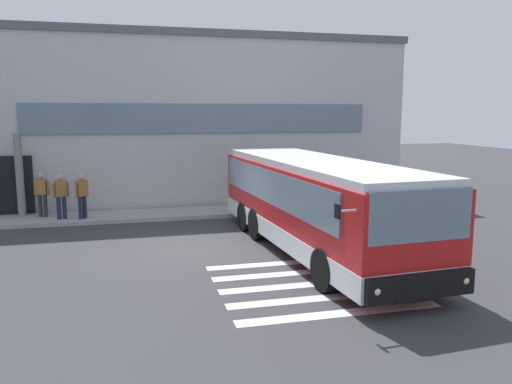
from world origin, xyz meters
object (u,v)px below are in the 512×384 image
bus_main_foreground (315,207)px  safety_bollard_yellow (247,207)px  passenger_near_column (42,192)px  passenger_by_doorway (61,193)px  passenger_at_curb_edge (82,194)px  entry_support_column (20,175)px

bus_main_foreground → safety_bollard_yellow: bus_main_foreground is taller
bus_main_foreground → passenger_near_column: 10.63m
bus_main_foreground → passenger_near_column: bearing=142.3°
bus_main_foreground → passenger_by_doorway: bus_main_foreground is taller
passenger_at_curb_edge → safety_bollard_yellow: bearing=-6.6°
entry_support_column → passenger_near_column: bearing=-24.2°
entry_support_column → bus_main_foreground: entry_support_column is taller
passenger_by_doorway → bus_main_foreground: bearing=-37.7°
entry_support_column → bus_main_foreground: bearing=-36.7°
entry_support_column → safety_bollard_yellow: size_ratio=3.45×
bus_main_foreground → passenger_at_curb_edge: (-6.92, 5.76, -0.25)m
entry_support_column → passenger_at_curb_edge: entry_support_column is taller
entry_support_column → passenger_at_curb_edge: bearing=-25.5°
bus_main_foreground → passenger_by_doorway: 9.70m
entry_support_column → passenger_by_doorway: (1.53, -0.92, -0.59)m
passenger_at_curb_edge → safety_bollard_yellow: passenger_at_curb_edge is taller
entry_support_column → safety_bollard_yellow: (8.38, -1.80, -1.25)m
bus_main_foreground → passenger_near_column: size_ratio=6.19×
entry_support_column → passenger_by_doorway: entry_support_column is taller
passenger_near_column → passenger_at_curb_edge: size_ratio=1.00×
bus_main_foreground → passenger_at_curb_edge: 9.01m
bus_main_foreground → safety_bollard_yellow: bearing=99.3°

